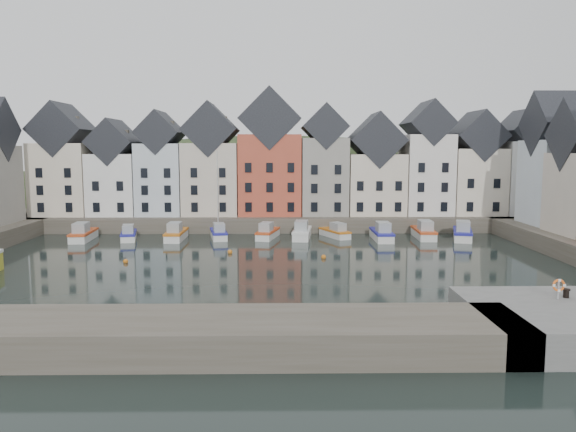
{
  "coord_description": "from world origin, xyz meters",
  "views": [
    {
      "loc": [
        1.44,
        -52.36,
        11.41
      ],
      "look_at": [
        2.31,
        6.0,
        4.34
      ],
      "focal_mm": 35.0,
      "sensor_mm": 36.0,
      "label": 1
    }
  ],
  "objects_px": {
    "boat_a": "(83,234)",
    "boat_d": "(219,233)",
    "mooring_bollard": "(566,293)",
    "life_ring_post": "(559,286)"
  },
  "relations": [
    {
      "from": "boat_d",
      "to": "mooring_bollard",
      "type": "distance_m",
      "value": 44.45
    },
    {
      "from": "boat_d",
      "to": "mooring_bollard",
      "type": "xyz_separation_m",
      "value": [
        25.89,
        -36.09,
        1.58
      ]
    },
    {
      "from": "boat_d",
      "to": "life_ring_post",
      "type": "height_order",
      "value": "boat_d"
    },
    {
      "from": "boat_d",
      "to": "mooring_bollard",
      "type": "bearing_deg",
      "value": -65.09
    },
    {
      "from": "boat_a",
      "to": "mooring_bollard",
      "type": "distance_m",
      "value": 55.07
    },
    {
      "from": "boat_a",
      "to": "boat_d",
      "type": "bearing_deg",
      "value": 0.4
    },
    {
      "from": "mooring_bollard",
      "to": "life_ring_post",
      "type": "xyz_separation_m",
      "value": [
        -0.7,
        -0.38,
        0.55
      ]
    },
    {
      "from": "mooring_bollard",
      "to": "life_ring_post",
      "type": "distance_m",
      "value": 0.97
    },
    {
      "from": "boat_d",
      "to": "life_ring_post",
      "type": "relative_size",
      "value": 8.65
    },
    {
      "from": "boat_a",
      "to": "boat_d",
      "type": "xyz_separation_m",
      "value": [
        16.7,
        1.23,
        -0.03
      ]
    }
  ]
}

